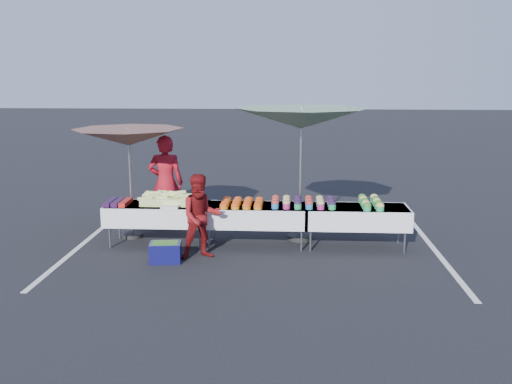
# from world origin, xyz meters

# --- Properties ---
(ground) EXTENTS (80.00, 80.00, 0.00)m
(ground) POSITION_xyz_m (0.00, 0.00, 0.00)
(ground) COLOR black
(stripe_left) EXTENTS (0.10, 5.00, 0.00)m
(stripe_left) POSITION_xyz_m (-3.20, 0.00, 0.00)
(stripe_left) COLOR silver
(stripe_left) RESTS_ON ground
(stripe_right) EXTENTS (0.10, 5.00, 0.00)m
(stripe_right) POSITION_xyz_m (3.20, 0.00, 0.00)
(stripe_right) COLOR silver
(stripe_right) RESTS_ON ground
(table_left) EXTENTS (1.86, 0.81, 0.75)m
(table_left) POSITION_xyz_m (-1.80, 0.00, 0.58)
(table_left) COLOR white
(table_left) RESTS_ON ground
(table_center) EXTENTS (1.86, 0.81, 0.75)m
(table_center) POSITION_xyz_m (0.00, 0.00, 0.58)
(table_center) COLOR white
(table_center) RESTS_ON ground
(table_right) EXTENTS (1.86, 0.81, 0.75)m
(table_right) POSITION_xyz_m (1.80, 0.00, 0.58)
(table_right) COLOR white
(table_right) RESTS_ON ground
(berry_punnets) EXTENTS (0.40, 0.54, 0.08)m
(berry_punnets) POSITION_xyz_m (-2.51, -0.06, 0.79)
(berry_punnets) COLOR black
(berry_punnets) RESTS_ON table_left
(corn_pile) EXTENTS (1.16, 0.57, 0.26)m
(corn_pile) POSITION_xyz_m (-1.56, 0.04, 0.84)
(corn_pile) COLOR #B6C665
(corn_pile) RESTS_ON table_left
(plastic_bags) EXTENTS (0.30, 0.25, 0.05)m
(plastic_bags) POSITION_xyz_m (-1.50, -0.30, 0.78)
(plastic_bags) COLOR white
(plastic_bags) RESTS_ON table_left
(carrot_bowls) EXTENTS (0.75, 0.69, 0.11)m
(carrot_bowls) POSITION_xyz_m (-0.25, -0.01, 0.80)
(carrot_bowls) COLOR orange
(carrot_bowls) RESTS_ON table_center
(potato_cups) EXTENTS (1.14, 0.58, 0.16)m
(potato_cups) POSITION_xyz_m (0.85, 0.00, 0.83)
(potato_cups) COLOR #2570AD
(potato_cups) RESTS_ON table_right
(bean_baskets) EXTENTS (0.36, 0.86, 0.15)m
(bean_baskets) POSITION_xyz_m (2.06, 0.08, 0.82)
(bean_baskets) COLOR #279C57
(bean_baskets) RESTS_ON table_right
(vendor) EXTENTS (0.73, 0.50, 1.90)m
(vendor) POSITION_xyz_m (-1.86, 1.02, 0.95)
(vendor) COLOR #A2121F
(vendor) RESTS_ON ground
(customer) EXTENTS (0.85, 0.75, 1.45)m
(customer) POSITION_xyz_m (-0.89, -0.75, 0.72)
(customer) COLOR maroon
(customer) RESTS_ON ground
(umbrella_left) EXTENTS (2.46, 2.46, 2.11)m
(umbrella_left) POSITION_xyz_m (-2.40, 0.40, 1.91)
(umbrella_left) COLOR black
(umbrella_left) RESTS_ON ground
(umbrella_right) EXTENTS (2.70, 2.70, 2.50)m
(umbrella_right) POSITION_xyz_m (0.80, 0.44, 2.27)
(umbrella_right) COLOR black
(umbrella_right) RESTS_ON ground
(storage_bin) EXTENTS (0.55, 0.43, 0.33)m
(storage_bin) POSITION_xyz_m (-1.46, -0.99, 0.17)
(storage_bin) COLOR #0E0E48
(storage_bin) RESTS_ON ground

